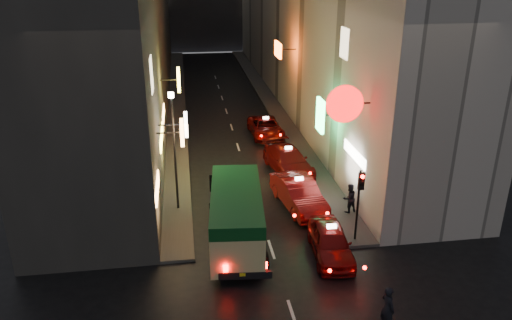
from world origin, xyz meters
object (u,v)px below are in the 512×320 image
taxi_near (331,240)px  lamp_post (174,144)px  pedestrian_crossing (388,305)px  traffic_light (360,191)px  minibus (236,212)px

taxi_near → lamp_post: 9.07m
pedestrian_crossing → traffic_light: size_ratio=0.56×
taxi_near → lamp_post: bearing=141.4°
minibus → taxi_near: 4.38m
minibus → pedestrian_crossing: (4.70, -6.27, -0.76)m
lamp_post → minibus: bearing=-55.9°
minibus → taxi_near: bearing=-19.4°
pedestrian_crossing → traffic_light: bearing=-24.1°
pedestrian_crossing → lamp_post: size_ratio=0.31×
taxi_near → pedestrian_crossing: (0.66, -4.85, 0.16)m
pedestrian_crossing → traffic_light: traffic_light is taller
minibus → lamp_post: (-2.67, 3.94, 1.99)m
taxi_near → traffic_light: traffic_light is taller
pedestrian_crossing → traffic_light: (0.83, 5.69, 1.71)m
traffic_light → lamp_post: 9.42m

